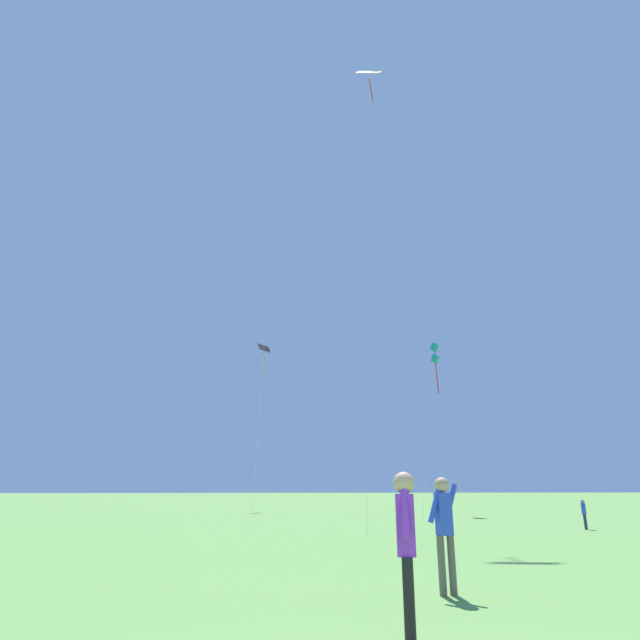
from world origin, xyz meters
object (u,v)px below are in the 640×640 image
Objects in this scene: kite_black_large at (264,358)px; kite_teal_box at (435,355)px; person_far_back at (406,538)px; kite_yellow_diamond at (369,89)px; person_foreground_watcher at (444,523)px; person_child_small at (584,511)px.

kite_teal_box is (11.59, -8.36, -1.47)m from kite_black_large.
kite_teal_box is 6.63× the size of person_far_back.
kite_teal_box is at bearing 70.20° from person_far_back.
kite_yellow_diamond is 16.13× the size of person_far_back.
person_child_small is (9.77, 12.20, -0.34)m from person_foreground_watcher.
kite_yellow_diamond is at bearing 138.25° from person_child_small.
kite_teal_box is 31.93m from person_far_back.
kite_black_large is 14.37m from kite_teal_box.
kite_yellow_diamond is 21.86m from kite_black_large.
person_far_back is at bearing -117.00° from person_foreground_watcher.
kite_teal_box reaches higher than person_child_small.
person_child_small is at bearing -41.75° from kite_yellow_diamond.
kite_yellow_diamond is at bearing 79.89° from person_foreground_watcher.
kite_yellow_diamond reaches higher than person_child_small.
kite_teal_box is 6.66× the size of person_foreground_watcher.
kite_yellow_diamond is 2.43× the size of kite_teal_box.
person_far_back is 1.51× the size of person_child_small.
person_foreground_watcher is 2.81m from person_far_back.
kite_yellow_diamond is 30.01m from person_foreground_watcher.
kite_yellow_diamond is at bearing -125.51° from kite_teal_box.
kite_teal_box is 10.02× the size of person_child_small.
person_far_back is at bearing -88.09° from kite_black_large.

